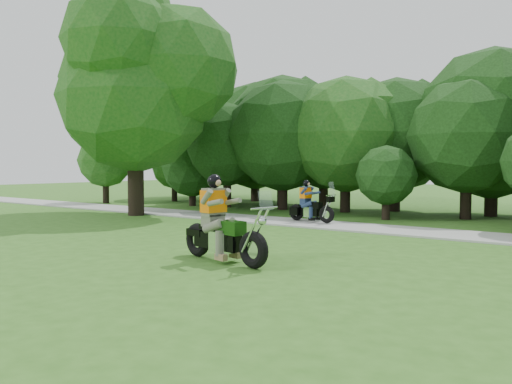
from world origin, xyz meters
The scene contains 6 objects.
ground centered at (0.00, 0.00, 0.00)m, with size 100.00×100.00×0.00m, color #32631C.
walkway centered at (0.00, 8.00, 0.03)m, with size 60.00×2.20×0.06m, color #9E9E99.
tree_line centered at (-0.24, 14.57, 3.59)m, with size 39.77×12.30×7.33m.
big_tree_west centered at (-10.54, 6.85, 5.76)m, with size 8.64×6.56×9.96m.
chopper_motorcycle centered at (-0.91, 0.73, 0.71)m, with size 2.69×0.95×1.93m.
touring_motorcycle centered at (-3.06, 8.30, 0.62)m, with size 2.02×0.77×1.54m.
Camera 1 is at (6.18, -7.63, 2.11)m, focal length 35.00 mm.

